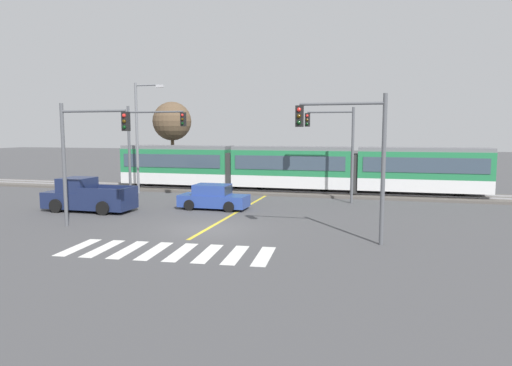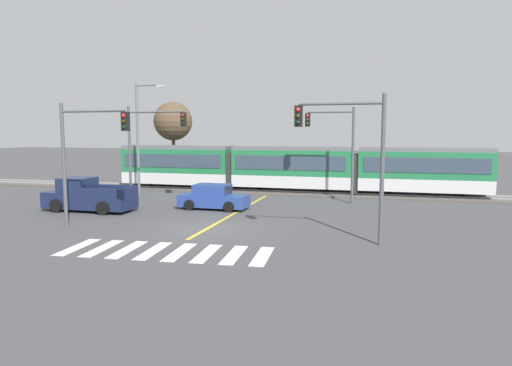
% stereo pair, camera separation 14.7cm
% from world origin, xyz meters
% --- Properties ---
extents(ground_plane, '(200.00, 200.00, 0.00)m').
position_xyz_m(ground_plane, '(0.00, 0.00, 0.00)').
color(ground_plane, '#474749').
extents(track_bed, '(120.00, 4.00, 0.18)m').
position_xyz_m(track_bed, '(0.00, 14.02, 0.09)').
color(track_bed, '#56514C').
rests_on(track_bed, ground).
extents(rail_near, '(120.00, 0.08, 0.10)m').
position_xyz_m(rail_near, '(0.00, 13.30, 0.23)').
color(rail_near, '#939399').
rests_on(rail_near, track_bed).
extents(rail_far, '(120.00, 0.08, 0.10)m').
position_xyz_m(rail_far, '(0.00, 14.74, 0.23)').
color(rail_far, '#939399').
rests_on(rail_far, track_bed).
extents(light_rail_tram, '(28.00, 2.64, 3.43)m').
position_xyz_m(light_rail_tram, '(1.60, 14.02, 2.05)').
color(light_rail_tram, silver).
rests_on(light_rail_tram, track_bed).
extents(crosswalk_stripe_0, '(0.78, 2.84, 0.01)m').
position_xyz_m(crosswalk_stripe_0, '(-3.84, -4.65, 0.00)').
color(crosswalk_stripe_0, silver).
rests_on(crosswalk_stripe_0, ground).
extents(crosswalk_stripe_1, '(0.78, 2.84, 0.01)m').
position_xyz_m(crosswalk_stripe_1, '(-2.74, -4.56, 0.00)').
color(crosswalk_stripe_1, silver).
rests_on(crosswalk_stripe_1, ground).
extents(crosswalk_stripe_2, '(0.78, 2.84, 0.01)m').
position_xyz_m(crosswalk_stripe_2, '(-1.64, -4.47, 0.00)').
color(crosswalk_stripe_2, silver).
rests_on(crosswalk_stripe_2, ground).
extents(crosswalk_stripe_3, '(0.78, 2.84, 0.01)m').
position_xyz_m(crosswalk_stripe_3, '(-0.55, -4.38, 0.00)').
color(crosswalk_stripe_3, silver).
rests_on(crosswalk_stripe_3, ground).
extents(crosswalk_stripe_4, '(0.78, 2.84, 0.01)m').
position_xyz_m(crosswalk_stripe_4, '(0.55, -4.30, 0.00)').
color(crosswalk_stripe_4, silver).
rests_on(crosswalk_stripe_4, ground).
extents(crosswalk_stripe_5, '(0.78, 2.84, 0.01)m').
position_xyz_m(crosswalk_stripe_5, '(1.64, -4.21, 0.00)').
color(crosswalk_stripe_5, silver).
rests_on(crosswalk_stripe_5, ground).
extents(crosswalk_stripe_6, '(0.78, 2.84, 0.01)m').
position_xyz_m(crosswalk_stripe_6, '(2.74, -4.12, 0.00)').
color(crosswalk_stripe_6, silver).
rests_on(crosswalk_stripe_6, ground).
extents(crosswalk_stripe_7, '(0.78, 2.84, 0.01)m').
position_xyz_m(crosswalk_stripe_7, '(3.84, -4.03, 0.00)').
color(crosswalk_stripe_7, silver).
rests_on(crosswalk_stripe_7, ground).
extents(lane_centre_line, '(0.20, 14.36, 0.01)m').
position_xyz_m(lane_centre_line, '(0.00, 4.84, 0.00)').
color(lane_centre_line, gold).
rests_on(lane_centre_line, ground).
extents(sedan_crossing, '(4.21, 1.94, 1.52)m').
position_xyz_m(sedan_crossing, '(-1.71, 5.62, 0.70)').
color(sedan_crossing, '#284293').
rests_on(sedan_crossing, ground).
extents(pickup_truck, '(5.41, 2.26, 1.98)m').
position_xyz_m(pickup_truck, '(-8.75, 3.03, 0.84)').
color(pickup_truck, '#192347').
rests_on(pickup_truck, ground).
extents(traffic_light_mid_left, '(4.25, 0.38, 6.44)m').
position_xyz_m(traffic_light_mid_left, '(-6.98, 7.31, 4.28)').
color(traffic_light_mid_left, '#515459').
rests_on(traffic_light_mid_left, ground).
extents(traffic_light_near_left, '(3.75, 0.38, 6.10)m').
position_xyz_m(traffic_light_near_left, '(-5.83, -1.12, 4.04)').
color(traffic_light_near_left, '#515459').
rests_on(traffic_light_near_left, ground).
extents(traffic_light_near_right, '(3.75, 0.38, 6.26)m').
position_xyz_m(traffic_light_near_right, '(6.93, -1.05, 4.14)').
color(traffic_light_near_right, '#515459').
rests_on(traffic_light_near_right, ground).
extents(traffic_light_far_right, '(3.25, 0.38, 6.31)m').
position_xyz_m(traffic_light_far_right, '(5.31, 10.09, 4.18)').
color(traffic_light_far_right, '#515459').
rests_on(traffic_light_far_right, ground).
extents(street_lamp_west, '(2.39, 0.28, 8.39)m').
position_xyz_m(street_lamp_west, '(-9.59, 10.96, 4.79)').
color(street_lamp_west, slate).
rests_on(street_lamp_west, ground).
extents(bare_tree_far_west, '(3.64, 3.64, 7.54)m').
position_xyz_m(bare_tree_far_west, '(-10.90, 19.51, 5.69)').
color(bare_tree_far_west, brown).
rests_on(bare_tree_far_west, ground).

